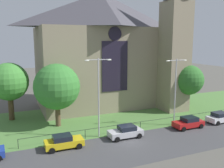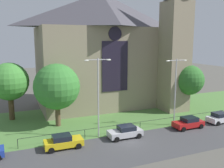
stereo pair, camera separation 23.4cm
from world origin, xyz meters
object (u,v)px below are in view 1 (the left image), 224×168
Objects in this scene: streetlamp_near at (99,89)px; parked_car_silver at (126,132)px; church_building at (107,49)px; parked_car_white at (220,117)px; streetlamp_far at (176,84)px; parked_car_red at (188,123)px; parked_car_yellow at (64,142)px; tree_right_far at (175,71)px; tree_left_far at (9,82)px; tree_left_near at (57,87)px; tree_right_near at (189,80)px.

streetlamp_near is 6.24m from parked_car_silver.
parked_car_white is at bearing -53.85° from church_building.
streetlamp_far reaches higher than parked_car_red.
parked_car_yellow is at bearing -0.78° from parked_car_red.
streetlamp_near is (-20.00, -11.59, 0.10)m from tree_right_far.
parked_car_yellow is (-4.73, -1.64, -5.30)m from streetlamp_near.
tree_left_far is 2.04× the size of parked_car_red.
tree_right_far is at bearing 0.24° from tree_left_far.
streetlamp_near is at bearing -115.45° from church_building.
tree_left_near is 11.21m from parked_car_silver.
tree_left_near is 23.82m from parked_car_white.
streetlamp_far is (-8.75, -11.59, -0.11)m from tree_right_far.
parked_car_white is at bearing 0.22° from parked_car_yellow.
parked_car_silver is (-8.34, -1.56, -5.08)m from streetlamp_far.
tree_left_far is 18.86m from parked_car_silver.
parked_car_yellow is (-22.47, -6.69, -4.54)m from tree_right_near.
parked_car_yellow is at bearing -160.86° from streetlamp_near.
parked_car_red is at bearing -128.46° from tree_right_near.
streetlamp_near is 7.28m from parked_car_yellow.
tree_right_near reaches higher than parked_car_silver.
tree_left_near is at bearing -43.06° from tree_left_far.
tree_right_far reaches higher than tree_right_near.
parked_car_yellow is at bearing 177.90° from parked_car_white.
tree_right_far is at bearing 52.97° from streetlamp_far.
church_building is 14.22m from tree_right_far.
tree_right_near is 18.47m from streetlamp_near.
parked_car_yellow is at bearing -68.96° from tree_left_far.
tree_left_far is at bearing 152.82° from parked_car_white.
church_building is 6.18× the size of parked_car_silver.
tree_right_near is 16.86m from parked_car_silver.
parked_car_silver is 15.25m from parked_car_white.
parked_car_white is (6.91, -1.71, -5.08)m from streetlamp_far.
church_building is 16.09m from streetlamp_near.
parked_car_silver is at bearing -1.62° from parked_car_red.
streetlamp_far is at bearing -28.62° from tree_left_far.
parked_car_red is (5.66, -15.79, -9.53)m from church_building.
streetlamp_near is at bearing 172.70° from parked_car_white.
tree_right_far reaches higher than tree_left_near.
tree_left_far is at bearing 111.45° from parked_car_yellow.
church_building is at bearing 64.55° from streetlamp_near.
church_building is 21.69m from parked_car_white.
streetlamp_far reaches higher than tree_right_far.
tree_left_near reaches higher than parked_car_white.
parked_car_red is 5.84m from parked_car_white.
tree_right_far reaches higher than parked_car_silver.
tree_right_far is at bearing 30.10° from streetlamp_near.
tree_left_far reaches higher than tree_right_near.
tree_left_near is 16.25m from streetlamp_far.
tree_right_far is 14.40m from parked_car_white.
church_building is 6.11× the size of parked_car_white.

